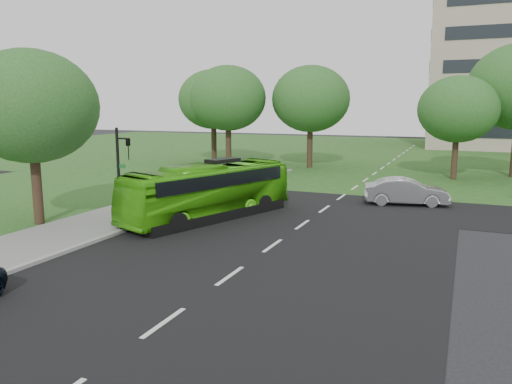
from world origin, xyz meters
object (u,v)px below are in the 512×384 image
tree_park_b (311,99)px  traffic_light (121,172)px  tree_side_near (31,107)px  tree_park_f (213,100)px  sedan (406,191)px  tree_park_a (228,98)px  bus (209,191)px  tree_park_c (458,109)px

tree_park_b → traffic_light: 26.68m
tree_side_near → traffic_light: size_ratio=1.75×
tree_park_f → sedan: (20.52, -15.15, -5.51)m
tree_side_near → traffic_light: tree_side_near is taller
tree_park_f → tree_side_near: 27.51m
tree_park_a → tree_park_f: (-2.98, 2.76, -0.06)m
tree_park_f → sedan: bearing=-36.4°
tree_park_f → traffic_light: tree_park_f is taller
sedan → traffic_light: bearing=123.8°
tree_park_b → sedan: bearing=-55.0°
tree_park_b → bus: tree_park_b is taller
bus → traffic_light: 4.89m
tree_park_c → sedan: bearing=-100.6°
tree_side_near → bus: bearing=32.4°
tree_side_near → sedan: tree_side_near is taller
tree_park_f → traffic_light: bearing=-70.6°
tree_park_a → bus: size_ratio=0.94×
tree_park_f → bus: bearing=-62.8°
bus → tree_park_f: bearing=136.4°
tree_park_c → sedan: tree_park_c is taller
tree_side_near → tree_park_b: bearing=78.3°
bus → sedan: bus is taller
sedan → traffic_light: traffic_light is taller
tree_park_c → sedan: (-2.24, -11.93, -4.63)m
tree_side_near → sedan: bearing=37.0°
bus → traffic_light: (-2.17, -4.15, 1.39)m
tree_park_a → bus: tree_park_a is taller
tree_park_c → tree_park_f: 23.00m
tree_park_c → tree_park_f: (-22.76, 3.21, 0.88)m
sedan → tree_side_near: bearing=114.2°
tree_park_f → bus: (11.64, -22.68, -4.90)m
tree_park_b → tree_park_c: size_ratio=1.17×
tree_park_b → sedan: tree_park_b is taller
tree_park_a → tree_side_near: tree_park_a is taller
sedan → tree_park_f: bearing=40.8°
tree_side_near → sedan: size_ratio=1.76×
tree_park_c → traffic_light: bearing=-119.4°
tree_park_b → tree_park_f: size_ratio=1.01×
tree_park_b → tree_park_c: tree_park_b is taller
bus → tree_park_b: bearing=113.0°
tree_park_b → traffic_light: tree_park_b is taller
sedan → traffic_light: size_ratio=1.00×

